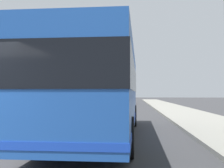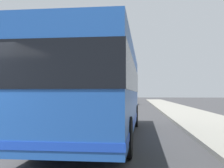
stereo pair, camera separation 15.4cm
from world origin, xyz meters
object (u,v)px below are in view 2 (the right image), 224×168
at_px(car_side_street, 131,99).
at_px(coach_bus, 101,88).
at_px(car_far_distant, 78,102).
at_px(car_ahead_same_lane, 129,98).
at_px(car_oncoming, 103,98).

bearing_deg(car_side_street, coach_bus, 178.98).
relative_size(coach_bus, car_side_street, 2.35).
distance_m(car_far_distant, car_ahead_same_lane, 27.16).
height_order(car_ahead_same_lane, car_side_street, car_ahead_same_lane).
bearing_deg(car_side_street, car_ahead_same_lane, 2.16).
height_order(car_oncoming, car_side_street, car_oncoming).
relative_size(car_oncoming, car_side_street, 1.00).
bearing_deg(car_ahead_same_lane, car_side_street, -174.60).
height_order(coach_bus, car_ahead_same_lane, coach_bus).
xyz_separation_m(coach_bus, car_side_street, (29.83, -0.22, -1.04)).
bearing_deg(coach_bus, car_oncoming, 8.27).
distance_m(car_far_distant, car_oncoming, 21.47).
xyz_separation_m(coach_bus, car_ahead_same_lane, (43.50, 0.44, -1.01)).
bearing_deg(car_oncoming, coach_bus, 8.93).
relative_size(car_oncoming, car_ahead_same_lane, 0.97).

